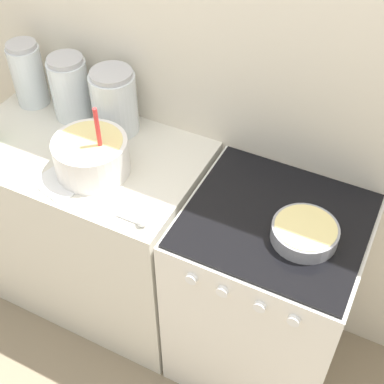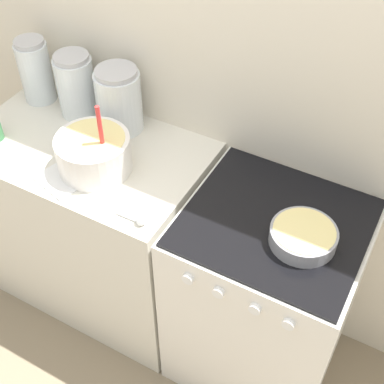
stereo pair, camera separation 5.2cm
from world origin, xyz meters
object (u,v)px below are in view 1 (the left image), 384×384
mixing_bowl (91,154)px  storage_jar_middle (71,92)px  storage_jar_left (29,78)px  stove (264,295)px  baking_pan (305,232)px  storage_jar_right (115,105)px

mixing_bowl → storage_jar_middle: 0.37m
storage_jar_left → stove: bearing=-8.8°
mixing_bowl → baking_pan: mixing_bowl is taller
stove → storage_jar_middle: 1.13m
baking_pan → storage_jar_left: bearing=170.0°
stove → storage_jar_left: 1.31m
baking_pan → storage_jar_middle: size_ratio=0.82×
stove → baking_pan: baking_pan is taller
baking_pan → storage_jar_right: size_ratio=0.83×
mixing_bowl → storage_jar_right: size_ratio=1.11×
storage_jar_left → baking_pan: bearing=-10.0°
mixing_bowl → storage_jar_right: bearing=102.4°
baking_pan → storage_jar_right: 0.89m
baking_pan → storage_jar_left: storage_jar_left is taller
storage_jar_left → storage_jar_right: 0.42m
stove → mixing_bowl: (-0.69, -0.07, 0.53)m
baking_pan → storage_jar_middle: (-1.07, 0.23, 0.08)m
storage_jar_left → storage_jar_middle: (0.21, 0.00, -0.00)m
storage_jar_left → storage_jar_middle: bearing=0.0°
storage_jar_middle → storage_jar_left: bearing=180.0°
mixing_bowl → storage_jar_left: 0.54m
baking_pan → storage_jar_left: 1.30m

